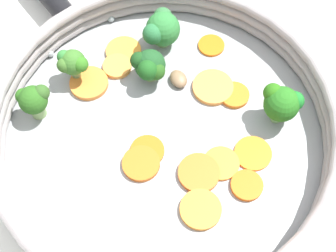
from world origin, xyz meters
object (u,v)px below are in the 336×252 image
at_px(carrot_slice_9, 214,45).
at_px(carrot_slice_4, 145,164).
at_px(carrot_slice_8, 204,209).
at_px(skillet, 168,136).
at_px(carrot_slice_0, 203,173).
at_px(carrot_slice_10, 251,185).
at_px(carrot_slice_12, 92,83).
at_px(carrot_slice_1, 225,163).
at_px(mushroom_piece_0, 182,79).
at_px(carrot_slice_11, 238,95).
at_px(broccoli_floret_4, 286,103).
at_px(carrot_slice_2, 216,87).
at_px(carrot_slice_7, 120,66).
at_px(broccoli_floret_2, 153,66).
at_px(broccoli_floret_1, 76,63).
at_px(carrot_slice_3, 127,51).
at_px(carrot_slice_6, 257,153).
at_px(broccoli_floret_0, 163,29).
at_px(carrot_slice_5, 151,151).
at_px(broccoli_floret_3, 37,100).

bearing_deg(carrot_slice_9, carrot_slice_4, -118.28).
distance_m(carrot_slice_4, carrot_slice_8, 0.08).
bearing_deg(skillet, carrot_slice_0, -54.63).
height_order(carrot_slice_10, carrot_slice_12, same).
xyz_separation_m(carrot_slice_1, mushroom_piece_0, (-0.04, 0.10, 0.00)).
bearing_deg(carrot_slice_11, broccoli_floret_4, -33.04).
bearing_deg(carrot_slice_9, carrot_slice_2, -91.88).
relative_size(carrot_slice_7, broccoli_floret_2, 0.81).
relative_size(carrot_slice_10, mushroom_piece_0, 1.36).
bearing_deg(broccoli_floret_1, carrot_slice_9, 15.48).
bearing_deg(skillet, carrot_slice_3, 113.52).
distance_m(carrot_slice_6, carrot_slice_7, 0.18).
relative_size(carrot_slice_9, carrot_slice_12, 0.72).
distance_m(carrot_slice_1, mushroom_piece_0, 0.11).
relative_size(carrot_slice_3, broccoli_floret_4, 0.84).
bearing_deg(carrot_slice_9, broccoli_floret_0, 174.32).
bearing_deg(carrot_slice_9, mushroom_piece_0, -129.13).
xyz_separation_m(carrot_slice_7, broccoli_floret_4, (0.17, -0.07, 0.03)).
relative_size(carrot_slice_4, carrot_slice_11, 1.19).
distance_m(carrot_slice_0, carrot_slice_3, 0.17).
bearing_deg(carrot_slice_2, carrot_slice_1, -88.16).
height_order(carrot_slice_4, broccoli_floret_1, broccoli_floret_1).
distance_m(carrot_slice_5, carrot_slice_10, 0.11).
relative_size(carrot_slice_5, carrot_slice_12, 0.83).
xyz_separation_m(carrot_slice_6, carrot_slice_9, (-0.03, 0.14, 0.00)).
relative_size(carrot_slice_1, broccoli_floret_2, 0.92).
bearing_deg(carrot_slice_6, broccoli_floret_2, 137.99).
bearing_deg(skillet, carrot_slice_10, -37.30).
relative_size(carrot_slice_2, broccoli_floret_1, 1.05).
distance_m(carrot_slice_3, carrot_slice_6, 0.19).
distance_m(carrot_slice_2, broccoli_floret_1, 0.16).
distance_m(carrot_slice_10, carrot_slice_11, 0.11).
xyz_separation_m(carrot_slice_2, carrot_slice_5, (-0.07, -0.08, -0.00)).
relative_size(carrot_slice_0, carrot_slice_4, 1.09).
height_order(carrot_slice_3, carrot_slice_12, same).
distance_m(carrot_slice_1, carrot_slice_9, 0.15).
distance_m(carrot_slice_4, carrot_slice_12, 0.12).
distance_m(carrot_slice_1, broccoli_floret_3, 0.21).
distance_m(carrot_slice_0, broccoli_floret_4, 0.11).
bearing_deg(broccoli_floret_1, carrot_slice_12, -30.68).
relative_size(carrot_slice_1, carrot_slice_9, 1.21).
distance_m(carrot_slice_1, broccoli_floret_0, 0.17).
height_order(carrot_slice_1, carrot_slice_11, carrot_slice_11).
bearing_deg(carrot_slice_5, broccoli_floret_0, 84.34).
height_order(carrot_slice_3, carrot_slice_7, same).
bearing_deg(carrot_slice_11, broccoli_floret_2, 164.58).
distance_m(carrot_slice_9, broccoli_floret_4, 0.12).
height_order(carrot_slice_1, broccoli_floret_1, broccoli_floret_1).
height_order(carrot_slice_10, broccoli_floret_1, broccoli_floret_1).
xyz_separation_m(carrot_slice_2, carrot_slice_10, (0.03, -0.12, -0.00)).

